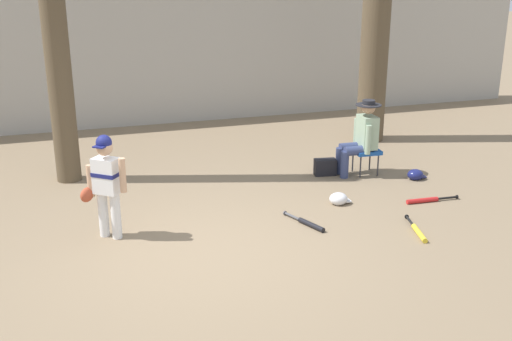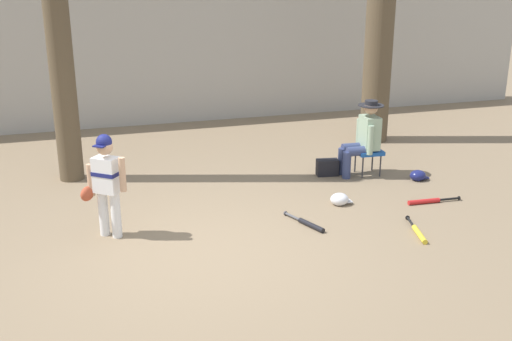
% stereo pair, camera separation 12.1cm
% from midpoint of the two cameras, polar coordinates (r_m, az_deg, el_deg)
% --- Properties ---
extents(ground_plane, '(60.00, 60.00, 0.00)m').
position_cam_midpoint_polar(ground_plane, '(7.38, -4.57, -7.46)').
color(ground_plane, '#7F6B51').
extents(concrete_back_wall, '(18.00, 0.36, 3.01)m').
position_cam_midpoint_polar(concrete_back_wall, '(13.08, -10.93, 10.66)').
color(concrete_back_wall, '#ADA89E').
rests_on(concrete_back_wall, ground).
extents(tree_behind_spectator, '(0.69, 0.69, 5.61)m').
position_cam_midpoint_polar(tree_behind_spectator, '(11.72, 11.68, 14.52)').
color(tree_behind_spectator, brown).
rests_on(tree_behind_spectator, ground).
extents(young_ballplayer, '(0.59, 0.41, 1.31)m').
position_cam_midpoint_polar(young_ballplayer, '(7.70, -13.17, -0.79)').
color(young_ballplayer, white).
rests_on(young_ballplayer, ground).
extents(folding_stool, '(0.42, 0.42, 0.41)m').
position_cam_midpoint_polar(folding_stool, '(10.04, 10.58, 1.64)').
color(folding_stool, '#194C9E').
rests_on(folding_stool, ground).
extents(seated_spectator, '(0.67, 0.53, 1.20)m').
position_cam_midpoint_polar(seated_spectator, '(9.92, 10.15, 3.13)').
color(seated_spectator, navy).
rests_on(seated_spectator, ground).
extents(handbag_beside_stool, '(0.36, 0.23, 0.26)m').
position_cam_midpoint_polar(handbag_beside_stool, '(9.96, 6.89, 0.28)').
color(handbag_beside_stool, black).
rests_on(handbag_beside_stool, ground).
extents(bat_red_barrel, '(0.80, 0.10, 0.07)m').
position_cam_midpoint_polar(bat_red_barrel, '(9.12, 15.83, -2.71)').
color(bat_red_barrel, red).
rests_on(bat_red_barrel, ground).
extents(bat_yellow_trainer, '(0.25, 0.76, 0.07)m').
position_cam_midpoint_polar(bat_yellow_trainer, '(8.06, 15.03, -5.49)').
color(bat_yellow_trainer, yellow).
rests_on(bat_yellow_trainer, ground).
extents(bat_black_composite, '(0.32, 0.71, 0.07)m').
position_cam_midpoint_polar(bat_black_composite, '(8.07, 5.23, -4.88)').
color(bat_black_composite, black).
rests_on(bat_black_composite, ground).
extents(batting_helmet_white, '(0.31, 0.24, 0.18)m').
position_cam_midpoint_polar(batting_helmet_white, '(8.80, 8.06, -2.63)').
color(batting_helmet_white, silver).
rests_on(batting_helmet_white, ground).
extents(batting_helmet_navy, '(0.30, 0.23, 0.17)m').
position_cam_midpoint_polar(batting_helmet_navy, '(10.02, 14.94, -0.45)').
color(batting_helmet_navy, navy).
rests_on(batting_helmet_navy, ground).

